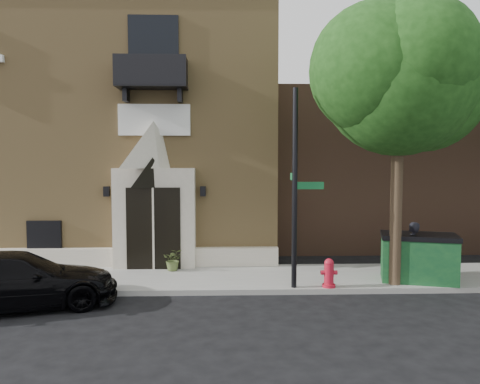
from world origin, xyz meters
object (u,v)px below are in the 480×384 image
(street_sign, at_px, (295,188))
(fire_hydrant, at_px, (329,273))
(dumpster, at_px, (419,257))
(pedestrian_near, at_px, (412,252))
(black_sedan, at_px, (17,281))

(street_sign, xyz_separation_m, fire_hydrant, (0.94, -0.03, -2.32))
(fire_hydrant, distance_m, dumpster, 2.78)
(fire_hydrant, bearing_deg, pedestrian_near, 12.54)
(street_sign, bearing_deg, fire_hydrant, -0.93)
(street_sign, xyz_separation_m, dumpster, (3.65, 0.55, -2.02))
(black_sedan, xyz_separation_m, dumpster, (10.61, 1.69, 0.15))
(street_sign, bearing_deg, pedestrian_near, 9.45)
(dumpster, bearing_deg, black_sedan, -155.05)
(black_sedan, xyz_separation_m, fire_hydrant, (7.90, 1.12, -0.15))
(pedestrian_near, bearing_deg, street_sign, -18.57)
(black_sedan, bearing_deg, street_sign, -98.03)
(dumpster, height_order, pedestrian_near, pedestrian_near)
(black_sedan, xyz_separation_m, pedestrian_near, (10.42, 1.68, 0.31))
(fire_hydrant, relative_size, pedestrian_near, 0.47)
(black_sedan, distance_m, street_sign, 7.39)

